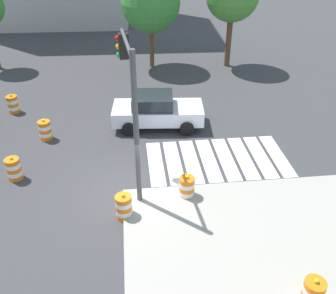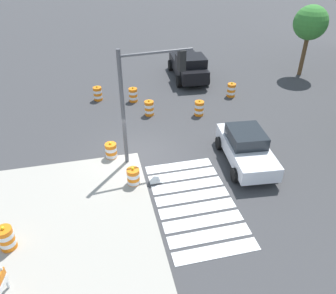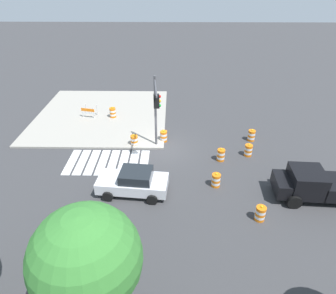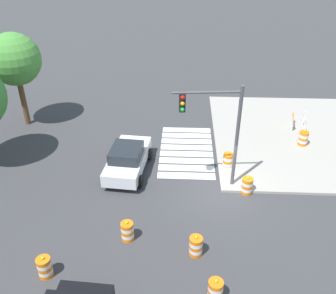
{
  "view_description": "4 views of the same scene",
  "coord_description": "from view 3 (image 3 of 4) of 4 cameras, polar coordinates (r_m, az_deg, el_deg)",
  "views": [
    {
      "loc": [
        0.45,
        -11.08,
        9.0
      ],
      "look_at": [
        1.86,
        1.48,
        0.97
      ],
      "focal_mm": 40.25,
      "sensor_mm": 36.0,
      "label": 1
    },
    {
      "loc": [
        14.0,
        -1.72,
        9.75
      ],
      "look_at": [
        2.12,
        1.09,
        1.7
      ],
      "focal_mm": 36.02,
      "sensor_mm": 36.0,
      "label": 2
    },
    {
      "loc": [
        -0.63,
        19.43,
        12.18
      ],
      "look_at": [
        -0.36,
        1.61,
        1.23
      ],
      "focal_mm": 31.73,
      "sensor_mm": 36.0,
      "label": 3
    },
    {
      "loc": [
        -15.07,
        2.05,
        11.87
      ],
      "look_at": [
        2.02,
        2.84,
        1.45
      ],
      "focal_mm": 39.21,
      "sensor_mm": 36.0,
      "label": 4
    }
  ],
  "objects": [
    {
      "name": "ground_plane",
      "position": [
        22.94,
        -0.83,
        -0.49
      ],
      "size": [
        120.0,
        120.0,
        0.0
      ],
      "primitive_type": "plane",
      "color": "#38383A"
    },
    {
      "name": "sidewalk_corner",
      "position": [
        28.93,
        -12.52,
        6.07
      ],
      "size": [
        12.0,
        12.0,
        0.15
      ],
      "primitive_type": "cube",
      "color": "#9E998E",
      "rests_on": "ground"
    },
    {
      "name": "crosswalk_stripes",
      "position": [
        21.92,
        -11.49,
        -2.87
      ],
      "size": [
        5.85,
        3.2,
        0.02
      ],
      "color": "silver",
      "rests_on": "ground"
    },
    {
      "name": "sports_car",
      "position": [
        18.47,
        -6.64,
        -6.64
      ],
      "size": [
        4.45,
        2.44,
        1.63
      ],
      "color": "silver",
      "rests_on": "ground"
    },
    {
      "name": "pickup_truck",
      "position": [
        19.93,
        26.37,
        -6.5
      ],
      "size": [
        5.26,
        2.59,
        1.92
      ],
      "color": "black",
      "rests_on": "ground"
    },
    {
      "name": "traffic_barrel_near_corner",
      "position": [
        23.34,
        -6.5,
        1.2
      ],
      "size": [
        0.56,
        0.56,
        1.02
      ],
      "color": "orange",
      "rests_on": "ground"
    },
    {
      "name": "traffic_barrel_crosswalk_end",
      "position": [
        19.31,
        9.19,
        -6.31
      ],
      "size": [
        0.56,
        0.56,
        1.02
      ],
      "color": "orange",
      "rests_on": "ground"
    },
    {
      "name": "traffic_barrel_median_near",
      "position": [
        21.8,
        10.12,
        -1.51
      ],
      "size": [
        0.56,
        0.56,
        1.02
      ],
      "color": "orange",
      "rests_on": "ground"
    },
    {
      "name": "traffic_barrel_median_far",
      "position": [
        22.79,
        15.18,
        -0.61
      ],
      "size": [
        0.56,
        0.56,
        1.02
      ],
      "color": "orange",
      "rests_on": "ground"
    },
    {
      "name": "traffic_barrel_far_curb",
      "position": [
        24.85,
        15.73,
        2.15
      ],
      "size": [
        0.56,
        0.56,
        1.02
      ],
      "color": "orange",
      "rests_on": "ground"
    },
    {
      "name": "traffic_barrel_lane_center",
      "position": [
        23.82,
        -0.84,
        2.09
      ],
      "size": [
        0.56,
        0.56,
        1.02
      ],
      "color": "orange",
      "rests_on": "ground"
    },
    {
      "name": "traffic_barrel_opposite_curb",
      "position": [
        17.58,
        17.31,
        -12.08
      ],
      "size": [
        0.56,
        0.56,
        1.02
      ],
      "color": "orange",
      "rests_on": "ground"
    },
    {
      "name": "traffic_barrel_on_sidewalk",
      "position": [
        27.91,
        -10.57,
        6.53
      ],
      "size": [
        0.56,
        0.56,
        1.02
      ],
      "color": "orange",
      "rests_on": "sidewalk_corner"
    },
    {
      "name": "construction_barricade",
      "position": [
        28.42,
        -14.98,
        6.69
      ],
      "size": [
        1.38,
        1.04,
        1.0
      ],
      "color": "silver",
      "rests_on": "sidewalk_corner"
    },
    {
      "name": "traffic_light_pole",
      "position": [
        20.66,
        -2.31,
        7.96
      ],
      "size": [
        0.62,
        3.28,
        5.5
      ],
      "color": "#4C4C51",
      "rests_on": "sidewalk_corner"
    },
    {
      "name": "street_tree_streetside_near",
      "position": [
        10.55,
        -15.43,
        -19.99
      ],
      "size": [
        3.69,
        3.69,
        5.96
      ],
      "color": "brown",
      "rests_on": "ground"
    }
  ]
}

